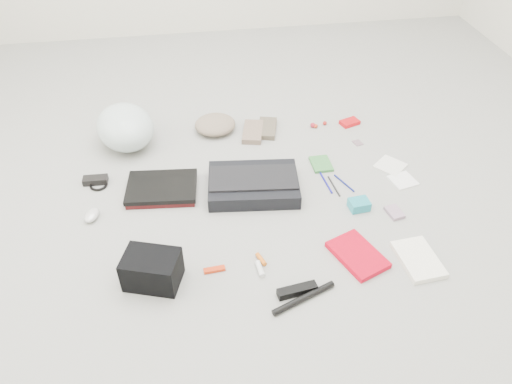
{
  "coord_description": "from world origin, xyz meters",
  "views": [
    {
      "loc": [
        -0.28,
        -1.72,
        1.52
      ],
      "look_at": [
        0.0,
        0.0,
        0.05
      ],
      "focal_mm": 35.0,
      "sensor_mm": 36.0,
      "label": 1
    }
  ],
  "objects": [
    {
      "name": "camera_bag",
      "position": [
        -0.47,
        -0.41,
        0.07
      ],
      "size": [
        0.24,
        0.21,
        0.14
      ],
      "primitive_type": "cube",
      "rotation": [
        0.0,
        0.0,
        -0.32
      ],
      "color": "black",
      "rests_on": "ground_plane"
    },
    {
      "name": "napkin_bottom",
      "position": [
        0.73,
        0.03,
        0.0
      ],
      "size": [
        0.14,
        0.14,
        0.01
      ],
      "primitive_type": "cube",
      "rotation": [
        0.0,
        0.0,
        0.23
      ],
      "color": "white",
      "rests_on": "ground_plane"
    },
    {
      "name": "power_brick",
      "position": [
        -0.75,
        0.25,
        0.02
      ],
      "size": [
        0.12,
        0.06,
        0.03
      ],
      "primitive_type": "cube",
      "rotation": [
        0.0,
        0.0,
        -0.04
      ],
      "color": "black",
      "rests_on": "ground_plane"
    },
    {
      "name": "bike_helmet",
      "position": [
        -0.6,
        0.56,
        0.11
      ],
      "size": [
        0.39,
        0.43,
        0.22
      ],
      "primitive_type": "ellipsoid",
      "rotation": [
        0.0,
        0.0,
        0.33
      ],
      "color": "silver",
      "rests_on": "ground_plane"
    },
    {
      "name": "book_red",
      "position": [
        0.35,
        -0.42,
        0.01
      ],
      "size": [
        0.23,
        0.28,
        0.02
      ],
      "primitive_type": "cube",
      "rotation": [
        0.0,
        0.0,
        0.38
      ],
      "color": "red",
      "rests_on": "ground_plane"
    },
    {
      "name": "book_white",
      "position": [
        0.59,
        -0.48,
        0.01
      ],
      "size": [
        0.16,
        0.23,
        0.02
      ],
      "primitive_type": "cube",
      "rotation": [
        0.0,
        0.0,
        0.08
      ],
      "color": "white",
      "rests_on": "ground_plane"
    },
    {
      "name": "multitool",
      "position": [
        -0.23,
        -0.4,
        0.01
      ],
      "size": [
        0.09,
        0.03,
        0.01
      ],
      "primitive_type": "cube",
      "rotation": [
        0.0,
        0.0,
        0.08
      ],
      "color": "red",
      "rests_on": "ground_plane"
    },
    {
      "name": "bike_pump",
      "position": [
        0.09,
        -0.59,
        0.01
      ],
      "size": [
        0.26,
        0.12,
        0.03
      ],
      "primitive_type": "cylinder",
      "rotation": [
        0.0,
        1.57,
        0.38
      ],
      "color": "black",
      "rests_on": "ground_plane"
    },
    {
      "name": "mitten_right",
      "position": [
        0.15,
        0.57,
        0.01
      ],
      "size": [
        0.14,
        0.21,
        0.03
      ],
      "primitive_type": "cube",
      "rotation": [
        0.0,
        0.0,
        -0.26
      ],
      "color": "brown",
      "rests_on": "ground_plane"
    },
    {
      "name": "stamp_sheet",
      "position": [
        0.61,
        0.37,
        0.0
      ],
      "size": [
        0.05,
        0.06,
        0.0
      ],
      "primitive_type": "cube",
      "rotation": [
        0.0,
        0.0,
        0.24
      ],
      "color": "gray",
      "rests_on": "ground_plane"
    },
    {
      "name": "cable_coil",
      "position": [
        -0.73,
        0.22,
        0.01
      ],
      "size": [
        0.1,
        0.1,
        0.01
      ],
      "primitive_type": "torus",
      "rotation": [
        0.0,
        0.0,
        0.26
      ],
      "color": "black",
      "rests_on": "ground_plane"
    },
    {
      "name": "u_lock",
      "position": [
        0.07,
        -0.56,
        0.02
      ],
      "size": [
        0.16,
        0.06,
        0.03
      ],
      "primitive_type": "cube",
      "rotation": [
        0.0,
        0.0,
        0.14
      ],
      "color": "black",
      "rests_on": "ground_plane"
    },
    {
      "name": "laptop",
      "position": [
        -0.43,
        0.13,
        0.03
      ],
      "size": [
        0.35,
        0.27,
        0.02
      ],
      "primitive_type": "cube",
      "rotation": [
        0.0,
        0.0,
        -0.1
      ],
      "color": "black",
      "rests_on": "laptop_sleeve"
    },
    {
      "name": "altoids_tin",
      "position": [
        0.63,
        0.56,
        0.01
      ],
      "size": [
        0.12,
        0.1,
        0.02
      ],
      "primitive_type": "cube",
      "rotation": [
        0.0,
        0.0,
        0.34
      ],
      "color": "red",
      "rests_on": "ground_plane"
    },
    {
      "name": "lollipop_c",
      "position": [
        0.48,
        0.58,
        0.01
      ],
      "size": [
        0.03,
        0.03,
        0.02
      ],
      "primitive_type": "sphere",
      "rotation": [
        0.0,
        0.0,
        -0.18
      ],
      "color": "#A21B15",
      "rests_on": "ground_plane"
    },
    {
      "name": "messenger_bag",
      "position": [
        -0.0,
        0.07,
        0.03
      ],
      "size": [
        0.45,
        0.34,
        0.07
      ],
      "primitive_type": "cube",
      "rotation": [
        0.0,
        0.0,
        -0.11
      ],
      "color": "black",
      "rests_on": "ground_plane"
    },
    {
      "name": "laptop_sleeve",
      "position": [
        -0.43,
        0.13,
        0.01
      ],
      "size": [
        0.33,
        0.26,
        0.02
      ],
      "primitive_type": "cube",
      "rotation": [
        0.0,
        0.0,
        -0.1
      ],
      "color": "#440F11",
      "rests_on": "ground_plane"
    },
    {
      "name": "mitten_left",
      "position": [
        0.07,
        0.55,
        0.02
      ],
      "size": [
        0.15,
        0.22,
        0.03
      ],
      "primitive_type": "cube",
      "rotation": [
        0.0,
        0.0,
        -0.23
      ],
      "color": "#846B59",
      "rests_on": "ground_plane"
    },
    {
      "name": "mouse",
      "position": [
        -0.74,
        -0.0,
        0.02
      ],
      "size": [
        0.08,
        0.11,
        0.04
      ],
      "primitive_type": "ellipsoid",
      "rotation": [
        0.0,
        0.0,
        -0.32
      ],
      "color": "silver",
      "rests_on": "ground_plane"
    },
    {
      "name": "beanie",
      "position": [
        -0.13,
        0.62,
        0.04
      ],
      "size": [
        0.26,
        0.25,
        0.08
      ],
      "primitive_type": "ellipsoid",
      "rotation": [
        0.0,
        0.0,
        0.16
      ],
      "color": "gray",
      "rests_on": "ground_plane"
    },
    {
      "name": "pen_black",
      "position": [
        0.38,
        0.04,
        0.0
      ],
      "size": [
        0.02,
        0.15,
        0.01
      ],
      "primitive_type": "cylinder",
      "rotation": [
        1.57,
        0.0,
        0.09
      ],
      "color": "black",
      "rests_on": "ground_plane"
    },
    {
      "name": "toiletry_tube_orange",
      "position": [
        -0.04,
        -0.37,
        0.01
      ],
      "size": [
        0.04,
        0.07,
        0.02
      ],
      "primitive_type": "cylinder",
      "rotation": [
        1.57,
        0.0,
        0.34
      ],
      "color": "#CC5F14",
      "rests_on": "ground_plane"
    },
    {
      "name": "lollipop_b",
      "position": [
        0.43,
        0.56,
        0.01
      ],
      "size": [
        0.03,
        0.03,
        0.02
      ],
      "primitive_type": "sphere",
      "rotation": [
        0.0,
        0.0,
        0.43
      ],
      "color": "red",
      "rests_on": "ground_plane"
    },
    {
      "name": "notepad",
      "position": [
        0.37,
        0.21,
        0.01
      ],
      "size": [
        0.1,
        0.13,
        0.02
      ],
      "primitive_type": "cube",
      "rotation": [
        0.0,
        0.0,
        0.02
      ],
      "color": "#367737",
      "rests_on": "ground_plane"
    },
    {
      "name": "bag_flap",
      "position": [
        -0.0,
        0.07,
        0.08
      ],
      "size": [
        0.43,
        0.23,
        0.01
      ],
      "primitive_type": "cube",
      "rotation": [
        0.0,
        0.0,
        -0.11
      ],
      "color": "black",
      "rests_on": "messenger_bag"
    },
    {
      "name": "ground_plane",
      "position": [
        0.0,
        0.0,
        0.0
      ],
      "size": [
        4.0,
        4.0,
        0.0
      ],
      "primitive_type": "plane",
      "color": "gray"
    },
    {
      "name": "pen_navy",
      "position": [
        0.44,
        0.05,
        0.0
      ],
      "size": [
        0.06,
        0.14,
        0.01
      ],
      "primitive_type": "cylinder",
      "rotation": [
        1.57,
        0.0,
        0.4
      ],
      "color": "navy",
      "rests_on": "ground_plane"
    },
    {
      "name": "accordion_wallet",
      "position": [
        0.45,
        -0.13,
        0.02
      ],
      "size": [
        0.1,
        0.08,
        0.04
      ],
      "primitive_type": "cube",
      "rotation": [
        0.0,
        0.0,
        0.1
      ],
      "color": "teal",
      "rests_on": "ground_plane"
    },
    {
      "name": "napkin_top",
      "position": [
        0.71,
        0.15,
        0.0
      ],
      "size": [
        0.18,
        0.18,
        0.01
      ],
      "primitive_type": "cube",
      "rotation": [
        0.0,
        0.0,
        0.71
      ],
      "color": "silver",
      "rests_on": "ground_plane"
    },
    {
      "name": "pen_blue",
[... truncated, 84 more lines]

